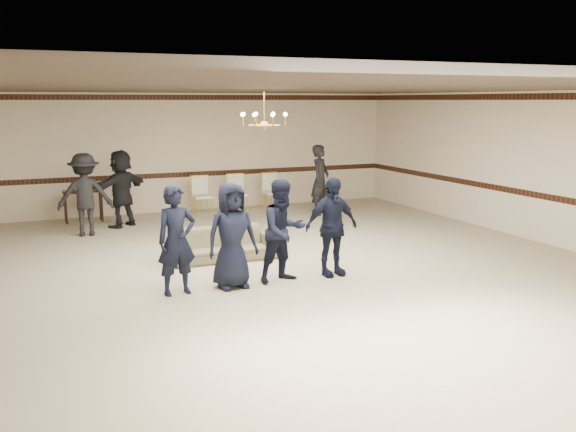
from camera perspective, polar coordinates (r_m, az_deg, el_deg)
name	(u,v)px	position (r m, az deg, el deg)	size (l,w,h in m)	color
room	(286,183)	(10.72, -0.23, 2.99)	(12.01, 14.01, 3.21)	tan
chair_rail	(186,174)	(17.39, -9.27, 3.76)	(12.00, 0.02, 0.14)	#361A10
crown_molding	(184,97)	(17.28, -9.48, 10.63)	(12.00, 0.02, 0.14)	#361A10
chandelier	(264,107)	(11.56, -2.20, 9.87)	(0.94, 0.94, 0.89)	#BB883C
boy_a	(177,240)	(9.86, -10.13, -2.21)	(0.63, 0.41, 1.72)	black
boy_b	(232,236)	(10.09, -5.15, -1.79)	(0.84, 0.55, 1.72)	black
boy_c	(283,231)	(10.40, -0.43, -1.38)	(0.84, 0.65, 1.72)	black
boy_d	(332,227)	(10.77, 3.99, -0.99)	(1.01, 0.42, 1.72)	black
settee	(224,244)	(12.02, -5.87, -2.53)	(2.07, 0.81, 0.60)	#6B6747
adult_left	(85,195)	(14.68, -18.03, 1.86)	(1.20, 0.69, 1.85)	black
adult_mid	(121,188)	(15.47, -14.96, 2.44)	(1.72, 0.55, 1.85)	black
adult_right	(320,180)	(16.60, 2.96, 3.31)	(0.68, 0.44, 1.85)	black
banquet_chair_left	(202,196)	(16.73, -7.84, 1.82)	(0.49, 0.49, 1.01)	#ECE5C7
banquet_chair_mid	(238,194)	(17.02, -4.59, 2.03)	(0.49, 0.49, 1.01)	#ECE5C7
banquet_chair_right	(272,192)	(17.36, -1.46, 2.23)	(0.49, 0.49, 1.01)	#ECE5C7
console_table	(83,206)	(16.42, -18.15, 0.87)	(0.95, 0.40, 0.80)	black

